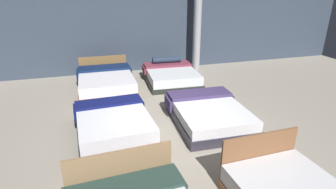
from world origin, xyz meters
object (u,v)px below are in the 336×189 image
at_px(bed_5, 171,75).
at_px(bed_3, 209,114).
at_px(bed_4, 106,81).
at_px(bed_2, 114,125).
at_px(support_pillar, 197,23).

bearing_deg(bed_5, bed_3, -87.02).
bearing_deg(bed_4, bed_2, -91.32).
bearing_deg(bed_3, bed_5, 92.34).
bearing_deg(bed_4, bed_5, 1.22).
distance_m(bed_3, bed_4, 3.65).
height_order(bed_2, support_pillar, support_pillar).
bearing_deg(support_pillar, bed_4, -161.29).
distance_m(bed_3, bed_5, 3.03).
xyz_separation_m(bed_2, bed_4, (0.06, 2.96, -0.00)).
bearing_deg(bed_2, bed_4, 85.79).
bearing_deg(bed_4, support_pillar, 18.54).
relative_size(bed_5, support_pillar, 0.58).
bearing_deg(bed_2, support_pillar, 46.48).
bearing_deg(bed_5, bed_4, -175.44).
xyz_separation_m(bed_3, bed_4, (-2.12, 2.97, 0.02)).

